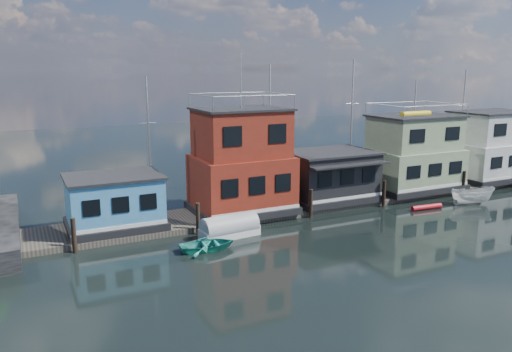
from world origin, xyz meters
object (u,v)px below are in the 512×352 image
motorboat (473,196)px  houseboat_green (413,154)px  red_kayak (427,207)px  dinghy_teal (208,244)px  houseboat_blue (114,202)px  houseboat_red (241,163)px  houseboat_dark (329,175)px  houseboat_white (490,147)px  tarp_runabout (230,228)px

motorboat → houseboat_green: bearing=36.2°
red_kayak → dinghy_teal: size_ratio=0.81×
houseboat_blue → dinghy_teal: houseboat_blue is taller
houseboat_red → houseboat_dark: bearing=-0.1°
houseboat_white → tarp_runabout: (-29.77, -4.19, -2.93)m
tarp_runabout → red_kayak: bearing=-8.3°
houseboat_dark → houseboat_white: bearing=0.1°
houseboat_dark → tarp_runabout: size_ratio=1.79×
houseboat_red → red_kayak: size_ratio=4.20×
houseboat_red → houseboat_blue: bearing=-180.0°
motorboat → dinghy_teal: 23.70m
houseboat_white → motorboat: houseboat_white is taller
dinghy_teal → houseboat_red: bearing=-35.0°
houseboat_white → motorboat: (-8.30, -5.41, -2.80)m
tarp_runabout → houseboat_blue: bearing=142.4°
houseboat_dark → tarp_runabout: houseboat_dark is taller
houseboat_dark → motorboat: size_ratio=1.95×
motorboat → red_kayak: bearing=103.4°
houseboat_white → red_kayak: 14.22m
houseboat_dark → houseboat_green: (9.00, 0.02, 1.13)m
houseboat_red → red_kayak: 15.45m
houseboat_white → motorboat: bearing=-146.9°
houseboat_dark → houseboat_blue: bearing=179.9°
houseboat_red → houseboat_white: houseboat_red is taller
houseboat_green → houseboat_blue: bearing=-180.0°
houseboat_green → houseboat_red: bearing=-180.0°
houseboat_red → houseboat_dark: size_ratio=1.60×
houseboat_blue → houseboat_green: (26.50, 0.00, 1.34)m
motorboat → houseboat_blue: bearing=97.9°
dinghy_teal → motorboat: bearing=-83.7°
red_kayak → dinghy_teal: 19.11m
red_kayak → dinghy_teal: bearing=-172.9°
dinghy_teal → tarp_runabout: 2.86m
houseboat_blue → houseboat_white: bearing=0.0°
dinghy_teal → houseboat_dark: bearing=-60.5°
houseboat_green → houseboat_dark: bearing=-179.9°
motorboat → red_kayak: 4.65m
houseboat_red → tarp_runabout: size_ratio=2.86×
houseboat_blue → houseboat_red: 9.69m
houseboat_blue → tarp_runabout: (6.73, -4.19, -1.60)m
houseboat_blue → dinghy_teal: 7.70m
houseboat_green → dinghy_teal: bearing=-164.8°
houseboat_blue → tarp_runabout: bearing=-31.9°
houseboat_blue → tarp_runabout: size_ratio=1.55×
houseboat_green → tarp_runabout: (-19.77, -4.19, -2.94)m
houseboat_blue → houseboat_dark: size_ratio=0.86×
red_kayak → tarp_runabout: bearing=-178.5°
houseboat_blue → red_kayak: 24.20m
houseboat_blue → houseboat_white: size_ratio=0.76×
houseboat_green → motorboat: bearing=-72.6°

